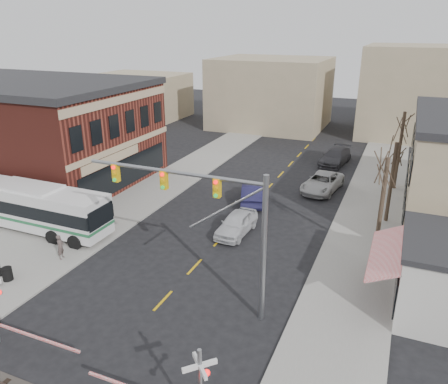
% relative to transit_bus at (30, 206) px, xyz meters
% --- Properties ---
extents(ground, '(160.00, 160.00, 0.00)m').
position_rel_transit_bus_xyz_m(ground, '(13.77, -6.29, -1.88)').
color(ground, black).
rests_on(ground, ground).
extents(sidewalk_west, '(5.00, 60.00, 0.12)m').
position_rel_transit_bus_xyz_m(sidewalk_west, '(4.27, 13.71, -1.82)').
color(sidewalk_west, gray).
rests_on(sidewalk_west, ground).
extents(sidewalk_east, '(5.00, 60.00, 0.12)m').
position_rel_transit_bus_xyz_m(sidewalk_east, '(23.27, 13.71, -1.82)').
color(sidewalk_east, gray).
rests_on(sidewalk_east, ground).
extents(brick_building, '(30.40, 15.40, 9.60)m').
position_rel_transit_bus_xyz_m(brick_building, '(-13.22, 9.71, 2.93)').
color(brick_building, maroon).
rests_on(brick_building, ground).
extents(tree_east_a, '(0.28, 0.28, 6.75)m').
position_rel_transit_bus_xyz_m(tree_east_a, '(24.27, 5.71, 1.62)').
color(tree_east_a, '#382B21').
rests_on(tree_east_a, sidewalk_east).
extents(tree_east_b, '(0.28, 0.28, 6.30)m').
position_rel_transit_bus_xyz_m(tree_east_b, '(24.57, 11.71, 1.39)').
color(tree_east_b, '#382B21').
rests_on(tree_east_b, sidewalk_east).
extents(tree_east_c, '(0.28, 0.28, 7.20)m').
position_rel_transit_bus_xyz_m(tree_east_c, '(24.77, 19.71, 1.84)').
color(tree_east_c, '#382B21').
rests_on(tree_east_c, sidewalk_east).
extents(transit_bus, '(12.98, 2.89, 3.34)m').
position_rel_transit_bus_xyz_m(transit_bus, '(0.00, 0.00, 0.00)').
color(transit_bus, silver).
rests_on(transit_bus, ground).
extents(traffic_signal_mast, '(10.15, 0.30, 8.00)m').
position_rel_transit_bus_xyz_m(traffic_signal_mast, '(16.56, -3.61, 3.87)').
color(traffic_signal_mast, gray).
rests_on(traffic_signal_mast, ground).
extents(trash_bin, '(0.60, 0.60, 0.82)m').
position_rel_transit_bus_xyz_m(trash_bin, '(4.17, -6.19, -1.35)').
color(trash_bin, black).
rests_on(trash_bin, sidewalk_west).
extents(car_a, '(2.13, 4.83, 1.61)m').
position_rel_transit_bus_xyz_m(car_a, '(14.48, 5.25, -1.07)').
color(car_a, silver).
rests_on(car_a, ground).
extents(car_b, '(3.30, 5.47, 1.70)m').
position_rel_transit_bus_xyz_m(car_b, '(13.53, 11.42, -1.03)').
color(car_b, '#181638').
rests_on(car_b, ground).
extents(car_c, '(3.50, 6.18, 1.63)m').
position_rel_transit_bus_xyz_m(car_c, '(18.59, 16.62, -1.07)').
color(car_c, '#B3B3B3').
rests_on(car_c, ground).
extents(car_d, '(3.25, 6.14, 1.70)m').
position_rel_transit_bus_xyz_m(car_d, '(18.27, 25.53, -1.03)').
color(car_d, '#3F3E43').
rests_on(car_d, ground).
extents(pedestrian_near, '(0.54, 0.69, 1.68)m').
position_rel_transit_bus_xyz_m(pedestrian_near, '(5.31, -2.88, -0.92)').
color(pedestrian_near, '#4F423F').
rests_on(pedestrian_near, sidewalk_west).
extents(pedestrian_far, '(1.18, 1.13, 1.91)m').
position_rel_transit_bus_xyz_m(pedestrian_far, '(3.70, 2.39, -0.80)').
color(pedestrian_far, '#35415D').
rests_on(pedestrian_far, sidewalk_west).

